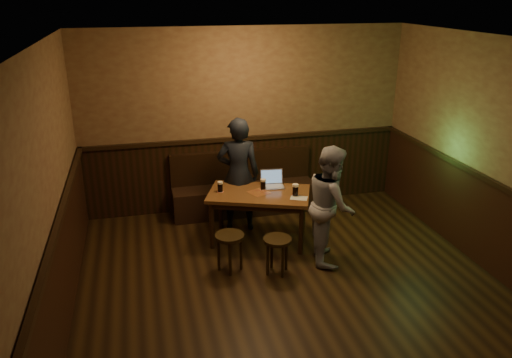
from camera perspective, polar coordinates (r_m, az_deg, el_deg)
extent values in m
cube|color=black|center=(5.65, 5.71, -14.90)|extent=(5.00, 6.00, 0.02)
cube|color=beige|center=(4.62, 6.99, 14.84)|extent=(5.00, 6.00, 0.02)
cube|color=olive|center=(7.72, -1.25, 6.74)|extent=(5.00, 0.02, 2.80)
cube|color=olive|center=(4.78, -23.42, -4.14)|extent=(0.02, 6.00, 2.80)
cube|color=black|center=(7.94, -1.16, 0.73)|extent=(4.98, 0.04, 1.10)
cube|color=black|center=(5.17, -21.72, -12.71)|extent=(0.04, 5.98, 1.10)
cube|color=black|center=(6.53, 27.05, -6.34)|extent=(0.04, 5.98, 1.10)
cube|color=black|center=(7.73, -1.14, 4.69)|extent=(4.98, 0.06, 0.06)
cube|color=black|center=(4.89, -22.27, -6.97)|extent=(0.06, 5.98, 0.06)
cube|color=black|center=(7.80, -1.40, -2.24)|extent=(2.20, 0.50, 0.45)
cube|color=black|center=(7.81, -1.75, 1.53)|extent=(2.20, 0.10, 0.50)
cube|color=#523917|center=(6.74, 0.34, -1.72)|extent=(1.53, 1.20, 0.05)
cube|color=black|center=(6.77, 0.34, -2.28)|extent=(1.38, 1.05, 0.08)
cube|color=maroon|center=(6.73, 0.34, -1.52)|extent=(0.33, 0.33, 0.00)
cylinder|color=black|center=(6.70, -5.07, -5.31)|extent=(0.07, 0.07, 0.67)
cylinder|color=black|center=(7.25, -4.05, -3.19)|extent=(0.07, 0.07, 0.67)
cylinder|color=black|center=(6.57, 5.19, -5.89)|extent=(0.07, 0.07, 0.67)
cylinder|color=black|center=(7.12, 5.41, -3.68)|extent=(0.07, 0.07, 0.67)
cylinder|color=black|center=(6.12, -3.05, -6.54)|extent=(0.41, 0.41, 0.04)
cylinder|color=black|center=(6.24, -1.72, -8.40)|extent=(0.04, 0.04, 0.47)
cylinder|color=black|center=(6.36, -3.04, -7.84)|extent=(0.04, 0.04, 0.47)
cylinder|color=black|center=(6.24, -4.29, -8.48)|extent=(0.04, 0.04, 0.47)
cylinder|color=black|center=(6.12, -2.97, -9.08)|extent=(0.04, 0.04, 0.47)
cylinder|color=black|center=(6.08, 2.46, -6.96)|extent=(0.43, 0.43, 0.04)
cylinder|color=black|center=(6.24, 3.48, -8.50)|extent=(0.04, 0.04, 0.45)
cylinder|color=black|center=(6.28, 1.80, -8.28)|extent=(0.04, 0.04, 0.45)
cylinder|color=black|center=(6.12, 1.35, -9.10)|extent=(0.04, 0.04, 0.45)
cylinder|color=black|center=(6.09, 3.08, -9.34)|extent=(0.04, 0.04, 0.45)
cylinder|color=#B23215|center=(6.76, -4.10, -1.45)|extent=(0.09, 0.09, 0.00)
cylinder|color=silver|center=(6.76, -4.10, -1.42)|extent=(0.08, 0.08, 0.00)
cylinder|color=black|center=(6.74, -4.11, -0.96)|extent=(0.07, 0.07, 0.11)
cylinder|color=beige|center=(6.71, -4.12, -0.40)|extent=(0.07, 0.07, 0.03)
cylinder|color=#B23215|center=(6.82, 0.82, -1.21)|extent=(0.10, 0.10, 0.00)
cylinder|color=silver|center=(6.82, 0.82, -1.18)|extent=(0.08, 0.08, 0.00)
cylinder|color=black|center=(6.79, 0.82, -0.70)|extent=(0.07, 0.07, 0.12)
cylinder|color=beige|center=(6.77, 0.82, -0.12)|extent=(0.08, 0.08, 0.03)
cylinder|color=#B23215|center=(6.64, 4.50, -1.88)|extent=(0.11, 0.11, 0.00)
cylinder|color=silver|center=(6.64, 4.50, -1.86)|extent=(0.09, 0.09, 0.00)
cylinder|color=black|center=(6.62, 4.52, -1.33)|extent=(0.08, 0.08, 0.13)
cylinder|color=beige|center=(6.59, 4.54, -0.70)|extent=(0.08, 0.08, 0.03)
cube|color=silver|center=(6.90, 1.91, -0.89)|extent=(0.34, 0.25, 0.02)
cube|color=#B2B2B7|center=(6.90, 1.91, -0.81)|extent=(0.30, 0.20, 0.00)
cube|color=silver|center=(6.96, 1.78, 0.31)|extent=(0.32, 0.10, 0.21)
cube|color=slate|center=(6.95, 1.79, 0.28)|extent=(0.29, 0.08, 0.18)
cube|color=silver|center=(6.57, 4.93, -2.18)|extent=(0.26, 0.23, 0.00)
imported|color=black|center=(7.06, -2.03, 0.51)|extent=(0.67, 0.51, 1.66)
imported|color=#97979C|center=(6.33, 8.57, -2.88)|extent=(0.74, 0.85, 1.52)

